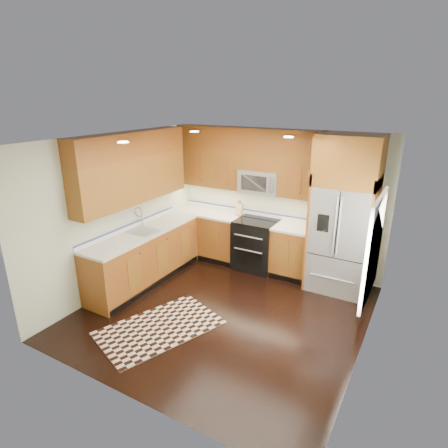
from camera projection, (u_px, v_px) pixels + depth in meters
The scene contains 16 objects.
ground at pixel (224, 312), 5.74m from camera, with size 4.00×4.00×0.00m, color black.
wall_back at pixel (277, 200), 6.96m from camera, with size 4.00×0.02×2.60m, color silver.
wall_left at pixel (120, 212), 6.25m from camera, with size 0.02×4.00×2.60m, color silver.
wall_right at pixel (372, 262), 4.38m from camera, with size 0.02×4.00×2.60m, color silver.
window at pixel (374, 248), 4.52m from camera, with size 0.04×1.10×1.30m.
base_cabinets at pixel (190, 249), 6.91m from camera, with size 2.85×3.00×0.90m.
countertop at pixel (199, 225), 6.78m from camera, with size 2.86×3.01×0.04m.
upper_cabinets at pixel (197, 163), 6.51m from camera, with size 2.85×3.00×1.15m.
range at pixel (256, 244), 7.07m from camera, with size 0.76×0.67×0.95m.
microwave at pixel (261, 181), 6.79m from camera, with size 0.76×0.40×0.42m.
refrigerator at pixel (343, 216), 6.04m from camera, with size 0.98×0.75×2.60m.
sink_faucet at pixel (142, 228), 6.41m from camera, with size 0.54×0.44×0.37m.
rug at pixel (160, 328), 5.34m from camera, with size 1.00×1.67×0.01m, color black.
knife_block at pixel (240, 209), 7.22m from camera, with size 0.14×0.17×0.29m.
utensil_crock at pixel (310, 218), 6.67m from camera, with size 0.15×0.15×0.37m.
cutting_board at pixel (314, 225), 6.67m from camera, with size 0.29×0.29×0.02m, color brown.
Camera 1 is at (2.47, -4.32, 3.17)m, focal length 30.00 mm.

